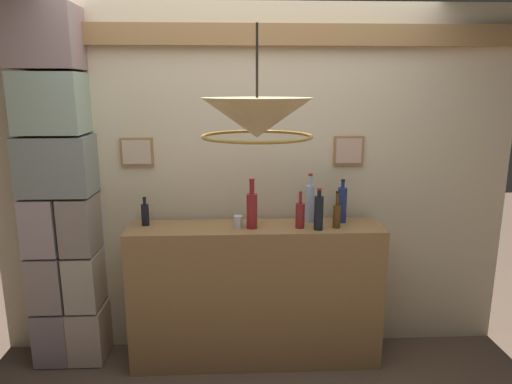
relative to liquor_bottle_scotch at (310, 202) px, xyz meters
name	(u,v)px	position (x,y,z in m)	size (l,w,h in m)	color
panelled_rear_partition	(254,175)	(-0.38, 0.17, 0.17)	(3.70, 0.15, 2.48)	beige
stone_pillar	(61,198)	(-1.70, 0.01, 0.05)	(0.47, 0.36, 2.41)	gray
bar_shelf_unit	(256,294)	(-0.38, -0.09, -0.64)	(1.73, 0.36, 1.00)	#9E7547
liquor_bottle_scotch	(310,202)	(0.00, 0.00, 0.00)	(0.06, 0.06, 0.34)	#A8C5E5
liquor_bottle_rye	(319,212)	(0.03, -0.18, -0.02)	(0.06, 0.06, 0.28)	black
liquor_bottle_rum	(337,215)	(0.16, -0.15, -0.05)	(0.05, 0.05, 0.25)	#5D3A12
liquor_bottle_whiskey	(300,215)	(-0.09, -0.14, -0.05)	(0.06, 0.06, 0.25)	maroon
liquor_bottle_mezcal	(342,204)	(0.22, -0.02, -0.01)	(0.06, 0.06, 0.30)	navy
liquor_bottle_vermouth	(252,209)	(-0.41, -0.13, -0.01)	(0.07, 0.07, 0.34)	maroon
liquor_bottle_brandy	(145,214)	(-1.13, -0.03, -0.06)	(0.05, 0.05, 0.20)	black
glass_tumbler_rocks	(238,222)	(-0.50, -0.12, -0.10)	(0.06, 0.06, 0.08)	silver
pendant_lamp	(257,119)	(-0.41, -0.86, 0.63)	(0.54, 0.54, 0.53)	beige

